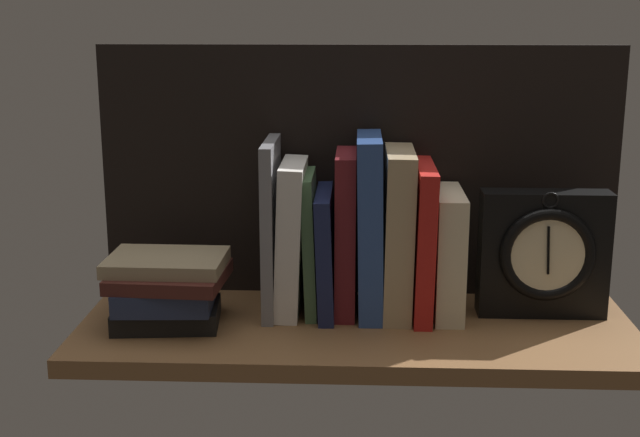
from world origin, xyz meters
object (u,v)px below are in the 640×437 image
Objects in this scene: book_green_romantic at (308,243)px; book_maroon_dawkins at (343,233)px; book_navy_bierce at (323,252)px; book_blue_modern at (367,225)px; book_gray_chess at (269,227)px; book_white_catcher at (288,237)px; framed_clock at (541,254)px; book_red_requiem at (420,240)px; book_cream_twain at (444,253)px; book_tan_shortstories at (395,233)px; book_stack_side at (164,288)px.

book_maroon_dawkins reaches higher than book_green_romantic.
book_navy_bierce is 0.69× the size of book_blue_modern.
book_gray_chess reaches higher than book_white_catcher.
book_red_requiem is at bearing 177.13° from framed_clock.
book_gray_chess is 1.34× the size of framed_clock.
book_blue_modern is at bearing 0.00° from book_navy_bierce.
book_white_catcher is 0.94× the size of book_maroon_dawkins.
book_gray_chess is 25.72cm from book_cream_twain.
book_white_catcher is 1.08× the size of book_green_romantic.
book_green_romantic is 12.72cm from book_tan_shortstories.
book_cream_twain is (7.18, -0.00, -2.92)cm from book_tan_shortstories.
book_red_requiem is at bearing -0.00° from book_gray_chess.
book_green_romantic is at bearing 0.00° from book_white_catcher.
book_maroon_dawkins is at bearing 180.00° from book_tan_shortstories.
book_maroon_dawkins is 28.48cm from framed_clock.
book_maroon_dawkins is 1.26× the size of framed_clock.
framed_clock is at bearing 6.16° from book_stack_side.
book_stack_side is (-35.93, -6.61, -5.69)cm from book_red_requiem.
book_green_romantic is 19.83cm from book_cream_twain.
book_navy_bierce is 0.82× the size of book_red_requiem.
book_white_catcher is 1.18× the size of framed_clock.
book_maroon_dawkins is at bearing 178.25° from framed_clock.
book_red_requiem is at bearing 0.00° from book_navy_bierce.
book_green_romantic is 1.15× the size of book_navy_bierce.
book_gray_chess is 1.14× the size of book_white_catcher.
book_tan_shortstories reaches higher than book_white_catcher.
book_cream_twain is at bearing -0.00° from book_green_romantic.
book_gray_chess reaches higher than book_stack_side.
book_gray_chess is 8.72cm from book_navy_bierce.
book_maroon_dawkins reaches higher than book_white_catcher.
book_blue_modern reaches higher than book_maroon_dawkins.
book_blue_modern is (8.58, 0.00, 2.72)cm from book_green_romantic.
framed_clock is at bearing -1.37° from book_white_catcher.
book_blue_modern is (14.26, -0.00, 0.38)cm from book_gray_chess.
book_blue_modern is at bearing 180.00° from book_cream_twain.
book_stack_side is at bearing -165.10° from book_maroon_dawkins.
book_navy_bierce is (7.92, -0.00, -3.65)cm from book_gray_chess.
book_gray_chess is at bearing 180.00° from book_tan_shortstories.
book_red_requiem is at bearing 0.00° from book_tan_shortstories.
book_green_romantic is at bearing 180.00° from book_maroon_dawkins.
book_gray_chess is 10.81cm from book_maroon_dawkins.
book_stack_side is (-21.98, -6.61, -3.71)cm from book_navy_bierce.
book_white_catcher is 2.94cm from book_green_romantic.
book_white_catcher is at bearing 180.00° from book_navy_bierce.
book_blue_modern reaches higher than book_red_requiem.
book_tan_shortstories is 7.76cm from book_cream_twain.
book_white_catcher reaches higher than book_red_requiem.
framed_clock is at bearing -1.59° from book_navy_bierce.
book_navy_bierce is at bearing 178.41° from framed_clock.
book_blue_modern is at bearing 0.00° from book_maroon_dawkins.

